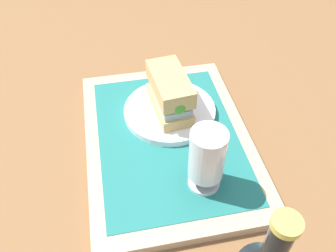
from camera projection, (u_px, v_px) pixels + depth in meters
The scene contains 6 objects.
ground_plane at pixel (168, 143), 0.72m from camera, with size 3.00×3.00×0.00m, color brown.
tray at pixel (168, 140), 0.71m from camera, with size 0.44×0.32×0.02m, color tan.
placemat at pixel (168, 136), 0.70m from camera, with size 0.38×0.27×0.00m, color #1E6B66.
plate at pixel (170, 111), 0.74m from camera, with size 0.19×0.19×0.01m, color white.
sandwich at pixel (170, 94), 0.71m from camera, with size 0.14×0.08×0.08m.
beer_glass at pixel (207, 159), 0.58m from camera, with size 0.06×0.06×0.12m.
Camera 1 is at (0.47, -0.09, 0.54)m, focal length 38.12 mm.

